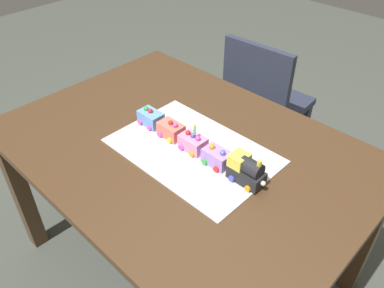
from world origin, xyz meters
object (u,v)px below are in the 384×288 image
cake_car_hopper_bubblegum (193,143)px  cake_car_gondola_sky_blue (151,118)px  dining_table (183,166)px  birthday_candle (195,129)px  cake_locomotive (246,170)px  cake_car_tanker_lavender (217,157)px  chair (263,103)px  cake_car_flatbed_coral (171,130)px

cake_car_hopper_bubblegum → cake_car_gondola_sky_blue: bearing=0.0°
dining_table → birthday_candle: birthday_candle is taller
cake_locomotive → cake_car_gondola_sky_blue: size_ratio=1.40×
cake_locomotive → cake_car_tanker_lavender: 0.13m
chair → cake_car_hopper_bubblegum: 0.91m
cake_car_hopper_bubblegum → cake_car_flatbed_coral: same height
dining_table → cake_locomotive: size_ratio=10.00×
cake_locomotive → cake_car_flatbed_coral: cake_locomotive is taller
cake_car_gondola_sky_blue → cake_car_flatbed_coral: bearing=180.0°
chair → cake_car_tanker_lavender: 0.95m
cake_car_gondola_sky_blue → birthday_candle: (-0.24, 0.00, 0.07)m
chair → cake_car_flatbed_coral: 0.89m
cake_car_gondola_sky_blue → cake_locomotive: bearing=180.0°
cake_locomotive → birthday_candle: birthday_candle is taller
chair → cake_car_gondola_sky_blue: bearing=87.0°
cake_car_tanker_lavender → cake_car_hopper_bubblegum: same height
cake_car_tanker_lavender → cake_locomotive: bearing=180.0°
cake_car_tanker_lavender → cake_car_gondola_sky_blue: same height
cake_locomotive → cake_car_tanker_lavender: cake_locomotive is taller
dining_table → cake_car_tanker_lavender: 0.22m
cake_car_hopper_bubblegum → birthday_candle: bearing=180.0°
chair → cake_car_tanker_lavender: size_ratio=8.60×
birthday_candle → cake_car_gondola_sky_blue: bearing=-0.0°
dining_table → cake_car_flatbed_coral: size_ratio=14.00×
cake_locomotive → cake_car_hopper_bubblegum: 0.25m
cake_car_flatbed_coral → birthday_candle: bearing=180.0°
dining_table → cake_car_tanker_lavender: bearing=-177.8°
dining_table → chair: 0.87m
cake_car_tanker_lavender → cake_car_flatbed_coral: 0.24m
cake_car_flatbed_coral → dining_table: bearing=174.6°
cake_locomotive → cake_car_flatbed_coral: bearing=-0.0°
chair → cake_car_hopper_bubblegum: (-0.23, 0.83, 0.30)m
chair → cake_car_flatbed_coral: size_ratio=8.60×
dining_table → cake_car_tanker_lavender: cake_car_tanker_lavender is taller
cake_locomotive → birthday_candle: (0.24, 0.00, 0.05)m
chair → cake_car_flatbed_coral: bearing=95.2°
cake_car_flatbed_coral → birthday_candle: size_ratio=2.10×
cake_car_hopper_bubblegum → cake_car_gondola_sky_blue: (0.24, 0.00, -0.00)m
chair → cake_car_hopper_bubblegum: bearing=103.0°
cake_locomotive → cake_car_flatbed_coral: (0.36, -0.00, -0.02)m
dining_table → cake_locomotive: cake_locomotive is taller
cake_car_hopper_bubblegum → birthday_candle: 0.07m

